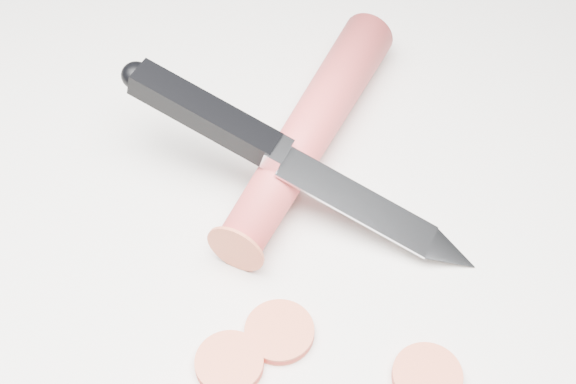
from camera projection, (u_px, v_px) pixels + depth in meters
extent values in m
plane|color=silver|center=(259.00, 273.00, 0.47)|extent=(2.40, 2.40, 0.00)
cylinder|color=red|center=(310.00, 129.00, 0.51)|extent=(0.14, 0.19, 0.03)
cylinder|color=#C85132|center=(279.00, 332.00, 0.44)|extent=(0.04, 0.04, 0.01)
cylinder|color=#C85132|center=(229.00, 363.00, 0.42)|extent=(0.04, 0.04, 0.01)
cylinder|color=#C85132|center=(427.00, 376.00, 0.42)|extent=(0.04, 0.04, 0.01)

